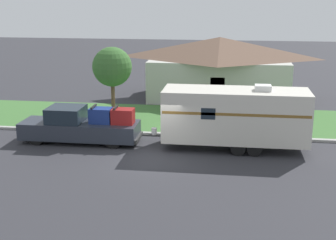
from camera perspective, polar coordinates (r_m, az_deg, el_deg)
name	(u,v)px	position (r m, az deg, el deg)	size (l,w,h in m)	color
ground_plane	(154,158)	(22.96, -1.70, -4.60)	(120.00, 120.00, 0.00)	#2D2D33
curb_strip	(165,134)	(26.46, -0.36, -1.74)	(80.00, 0.30, 0.14)	#999993
lawn_strip	(173,119)	(29.95, 0.64, 0.18)	(80.00, 7.00, 0.03)	#3D6B33
house_across_street	(219,67)	(35.90, 6.26, 6.48)	(11.05, 6.72, 4.62)	#B2B2A8
pickup_truck	(81,126)	(25.52, -10.60, -0.73)	(6.43, 1.96, 2.04)	black
travel_trailer	(235,115)	(24.01, 8.21, 0.57)	(8.50, 2.43, 3.38)	black
mailbox	(259,119)	(26.66, 11.01, 0.13)	(0.48, 0.20, 1.27)	brown
tree_in_yard	(112,67)	(29.42, -6.83, 6.43)	(2.47, 2.47, 4.60)	brown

